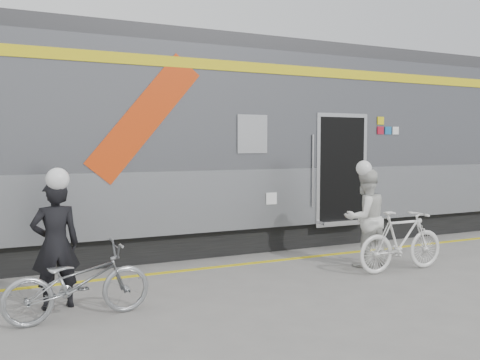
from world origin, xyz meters
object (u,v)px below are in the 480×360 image
bicycle_left (78,282)px  woman (365,218)px  bicycle_right (402,241)px  man (55,245)px

bicycle_left → woman: bearing=-85.6°
woman → bicycle_right: (0.30, -0.55, -0.32)m
man → woman: woman is taller
man → woman: size_ratio=0.98×
bicycle_left → bicycle_right: bicycle_right is taller
woman → bicycle_right: woman is taller
man → woman: bearing=177.7°
bicycle_left → man: bearing=15.9°
man → bicycle_left: size_ratio=0.95×
man → bicycle_right: (5.26, -0.39, -0.31)m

